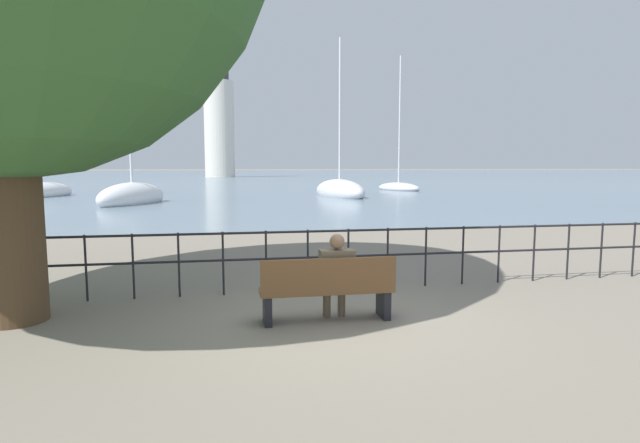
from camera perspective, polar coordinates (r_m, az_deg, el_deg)
name	(u,v)px	position (r m, az deg, el deg)	size (l,w,h in m)	color
ground_plane	(327,320)	(7.00, 0.75, -11.19)	(1000.00, 1000.00, 0.00)	gray
harbor_water	(232,173)	(165.80, -9.97, 5.44)	(600.00, 300.00, 0.01)	slate
park_bench	(327,290)	(6.82, 0.86, -7.87)	(1.83, 0.45, 0.90)	brown
seated_person_left	(336,272)	(6.87, 1.89, -5.83)	(0.47, 0.35, 1.20)	brown
promenade_railing	(308,251)	(8.41, -1.40, -3.36)	(15.49, 0.04, 1.05)	black
sailboat_0	(132,197)	(30.43, -20.65, 2.64)	(4.13, 6.21, 10.48)	white
sailboat_1	(339,191)	(35.43, 2.24, 3.49)	(3.56, 7.08, 11.48)	silver
sailboat_3	(42,192)	(40.33, -29.22, 3.01)	(4.09, 6.14, 12.57)	white
sailboat_4	(398,187)	(45.71, 8.96, 3.95)	(3.83, 5.48, 12.14)	silver
harbor_lighthouse	(219,123)	(106.64, -11.45, 10.96)	(6.10, 6.10, 23.81)	silver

